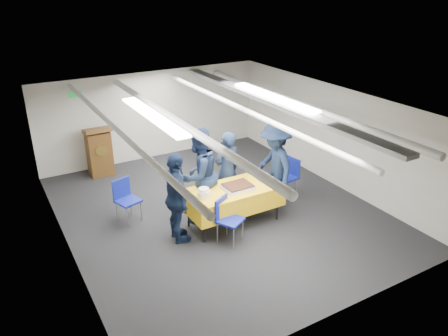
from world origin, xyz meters
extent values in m
plane|color=black|center=(0.00, 0.00, 0.00)|extent=(7.00, 7.00, 0.00)
cube|color=beige|center=(0.00, 3.49, 1.15)|extent=(6.00, 0.02, 2.30)
cube|color=beige|center=(-2.99, 0.00, 1.15)|extent=(0.02, 7.00, 2.30)
cube|color=beige|center=(2.99, 0.00, 1.15)|extent=(0.02, 7.00, 2.30)
cube|color=silver|center=(0.00, 0.00, 2.29)|extent=(6.00, 7.00, 0.02)
cylinder|color=silver|center=(-2.00, 0.00, 2.18)|extent=(0.10, 6.90, 0.10)
cylinder|color=silver|center=(-0.90, 0.00, 2.14)|extent=(0.14, 6.90, 0.14)
cylinder|color=silver|center=(0.60, 0.00, 2.10)|extent=(0.10, 6.90, 0.10)
cylinder|color=silver|center=(1.90, 0.00, 2.06)|extent=(0.14, 6.90, 0.14)
cube|color=gray|center=(1.20, 0.00, 2.20)|extent=(0.28, 6.90, 0.08)
cube|color=white|center=(-1.30, 0.00, 2.27)|extent=(0.25, 2.60, 0.04)
cube|color=white|center=(1.30, 0.00, 2.27)|extent=(0.25, 2.60, 0.04)
cube|color=#0C591E|center=(-1.90, 3.47, 1.95)|extent=(0.30, 0.04, 0.12)
cylinder|color=black|center=(-0.79, -0.90, 0.18)|extent=(0.04, 0.04, 0.36)
cylinder|color=black|center=(0.86, -0.90, 0.18)|extent=(0.04, 0.04, 0.36)
cylinder|color=black|center=(-0.79, -0.23, 0.18)|extent=(0.04, 0.04, 0.36)
cylinder|color=black|center=(0.86, -0.23, 0.18)|extent=(0.04, 0.04, 0.36)
cube|color=yellow|center=(0.03, -0.56, 0.54)|extent=(1.87, 0.89, 0.39)
cube|color=yellow|center=(0.03, -0.56, 0.76)|extent=(1.89, 0.91, 0.03)
cube|color=white|center=(0.08, -0.64, 0.80)|extent=(0.54, 0.43, 0.06)
cube|color=black|center=(0.08, -0.64, 0.85)|extent=(0.52, 0.41, 0.03)
sphere|color=navy|center=(-0.16, -0.83, 0.85)|extent=(0.04, 0.04, 0.04)
sphere|color=navy|center=(-0.16, -0.45, 0.85)|extent=(0.04, 0.04, 0.04)
sphere|color=navy|center=(-0.04, -0.83, 0.85)|extent=(0.04, 0.04, 0.04)
sphere|color=navy|center=(-0.04, -0.45, 0.85)|extent=(0.04, 0.04, 0.04)
sphere|color=navy|center=(0.08, -0.83, 0.85)|extent=(0.04, 0.04, 0.04)
sphere|color=navy|center=(0.08, -0.45, 0.85)|extent=(0.04, 0.04, 0.04)
sphere|color=navy|center=(0.20, -0.83, 0.85)|extent=(0.04, 0.04, 0.04)
sphere|color=navy|center=(0.20, -0.45, 0.85)|extent=(0.04, 0.04, 0.04)
sphere|color=navy|center=(0.32, -0.83, 0.85)|extent=(0.04, 0.04, 0.04)
sphere|color=navy|center=(0.32, -0.45, 0.85)|extent=(0.04, 0.04, 0.04)
sphere|color=navy|center=(-0.18, -0.74, 0.85)|extent=(0.04, 0.04, 0.04)
sphere|color=navy|center=(0.34, -0.74, 0.85)|extent=(0.04, 0.04, 0.04)
sphere|color=navy|center=(-0.18, -0.64, 0.85)|extent=(0.04, 0.04, 0.04)
sphere|color=navy|center=(0.34, -0.64, 0.85)|extent=(0.04, 0.04, 0.04)
sphere|color=navy|center=(-0.18, -0.54, 0.85)|extent=(0.04, 0.04, 0.04)
sphere|color=navy|center=(0.34, -0.54, 0.85)|extent=(0.04, 0.04, 0.04)
cylinder|color=white|center=(-0.64, -0.61, 0.83)|extent=(0.23, 0.23, 0.13)
cylinder|color=white|center=(-0.64, -0.61, 0.92)|extent=(0.19, 0.19, 0.05)
cylinder|color=white|center=(0.70, -0.61, 0.82)|extent=(0.22, 0.22, 0.11)
cylinder|color=white|center=(0.70, -0.61, 0.90)|extent=(0.18, 0.18, 0.05)
cube|color=brown|center=(-1.60, 3.05, 0.55)|extent=(0.55, 0.45, 1.10)
cube|color=brown|center=(-1.60, 3.02, 1.15)|extent=(0.62, 0.53, 0.21)
cylinder|color=gold|center=(-1.60, 2.81, 0.70)|extent=(0.28, 0.02, 0.28)
cylinder|color=gray|center=(-0.44, -1.35, 0.21)|extent=(0.02, 0.02, 0.43)
cylinder|color=gray|center=(-0.14, -1.18, 0.21)|extent=(0.02, 0.02, 0.43)
cylinder|color=gray|center=(-0.60, -1.05, 0.21)|extent=(0.02, 0.02, 0.43)
cylinder|color=gray|center=(-0.31, -0.88, 0.21)|extent=(0.02, 0.02, 0.43)
cube|color=#131F9A|center=(-0.37, -1.11, 0.45)|extent=(0.57, 0.57, 0.04)
cube|color=#131F9A|center=(-0.46, -0.95, 0.67)|extent=(0.37, 0.23, 0.40)
cylinder|color=gray|center=(1.44, -0.01, 0.21)|extent=(0.02, 0.02, 0.43)
cylinder|color=gray|center=(1.49, -0.35, 0.21)|extent=(0.02, 0.02, 0.43)
cylinder|color=gray|center=(1.78, 0.04, 0.21)|extent=(0.02, 0.02, 0.43)
cylinder|color=gray|center=(1.82, -0.30, 0.21)|extent=(0.02, 0.02, 0.43)
cube|color=#131F9A|center=(1.63, -0.16, 0.45)|extent=(0.48, 0.48, 0.04)
cube|color=#131F9A|center=(1.82, -0.13, 0.67)|extent=(0.10, 0.40, 0.40)
cylinder|color=gray|center=(-1.85, 0.32, 0.21)|extent=(0.02, 0.02, 0.43)
cylinder|color=gray|center=(-1.52, 0.42, 0.21)|extent=(0.02, 0.02, 0.43)
cylinder|color=gray|center=(-1.95, 0.64, 0.21)|extent=(0.02, 0.02, 0.43)
cylinder|color=gray|center=(-1.63, 0.75, 0.21)|extent=(0.02, 0.02, 0.43)
cube|color=#131F9A|center=(-1.74, 0.53, 0.45)|extent=(0.53, 0.53, 0.04)
cube|color=#131F9A|center=(-1.80, 0.71, 0.67)|extent=(0.39, 0.16, 0.40)
imported|color=black|center=(0.27, 0.09, 0.84)|extent=(0.66, 0.48, 1.68)
imported|color=black|center=(-0.47, -0.08, 0.96)|extent=(1.13, 1.02, 1.92)
imported|color=black|center=(-1.17, -0.58, 0.87)|extent=(0.55, 1.06, 1.73)
imported|color=black|center=(1.18, -0.31, 0.91)|extent=(0.86, 1.27, 1.81)
camera|label=1|loc=(-3.89, -6.99, 4.53)|focal=35.00mm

